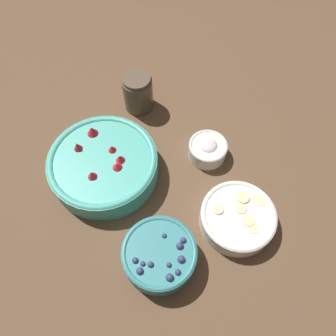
{
  "coord_description": "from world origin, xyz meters",
  "views": [
    {
      "loc": [
        0.37,
        -0.09,
        0.72
      ],
      "look_at": [
        -0.01,
        0.01,
        0.05
      ],
      "focal_mm": 35.0,
      "sensor_mm": 36.0,
      "label": 1
    }
  ],
  "objects": [
    {
      "name": "bowl_strawberries",
      "position": [
        -0.07,
        -0.13,
        0.04
      ],
      "size": [
        0.26,
        0.26,
        0.09
      ],
      "color": "#47AD9E",
      "rests_on": "ground_plane"
    },
    {
      "name": "jar_chocolate",
      "position": [
        -0.26,
        -0.0,
        0.05
      ],
      "size": [
        0.08,
        0.08,
        0.11
      ],
      "color": "brown",
      "rests_on": "ground_plane"
    },
    {
      "name": "bowl_bananas",
      "position": [
        0.15,
        0.13,
        0.03
      ],
      "size": [
        0.17,
        0.17,
        0.05
      ],
      "color": "white",
      "rests_on": "ground_plane"
    },
    {
      "name": "bowl_cream",
      "position": [
        -0.05,
        0.13,
        0.03
      ],
      "size": [
        0.1,
        0.1,
        0.05
      ],
      "color": "silver",
      "rests_on": "ground_plane"
    },
    {
      "name": "ground_plane",
      "position": [
        0.0,
        0.0,
        0.0
      ],
      "size": [
        4.0,
        4.0,
        0.0
      ],
      "primitive_type": "plane",
      "color": "brown"
    },
    {
      "name": "bowl_blueberries",
      "position": [
        0.18,
        -0.06,
        0.04
      ],
      "size": [
        0.16,
        0.16,
        0.07
      ],
      "color": "teal",
      "rests_on": "ground_plane"
    }
  ]
}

